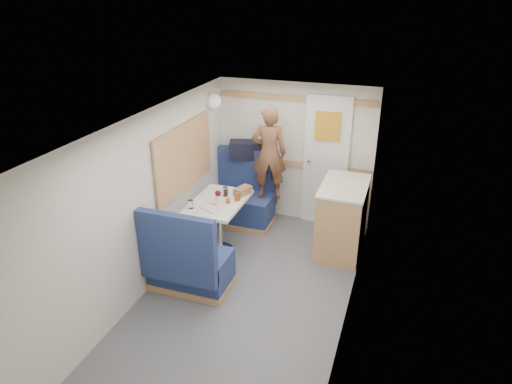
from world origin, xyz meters
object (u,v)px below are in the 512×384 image
at_px(wine_glass, 218,194).
at_px(orange_fruit, 228,200).
at_px(dinette_table, 218,212).
at_px(bread_loaf, 243,191).
at_px(person, 269,153).
at_px(tray, 218,205).
at_px(galley_counter, 342,217).
at_px(salt_grinder, 216,200).
at_px(tumbler_left, 191,204).
at_px(bench_near, 188,266).
at_px(cheese_block, 215,203).
at_px(bench_far, 243,203).
at_px(beer_glass, 237,197).
at_px(dome_light, 214,101).
at_px(pepper_grinder, 226,192).
at_px(tumbler_right, 225,192).
at_px(duffel_bag, 248,150).

bearing_deg(wine_glass, orange_fruit, 4.24).
xyz_separation_m(dinette_table, bread_loaf, (0.22, 0.28, 0.20)).
height_order(person, tray, person).
height_order(galley_counter, salt_grinder, galley_counter).
bearing_deg(galley_counter, tumbler_left, -153.59).
relative_size(bench_near, tray, 2.92).
height_order(dinette_table, cheese_block, cheese_block).
relative_size(bench_far, cheese_block, 10.87).
xyz_separation_m(person, beer_glass, (-0.16, -0.78, -0.32)).
distance_m(bench_near, dome_light, 2.28).
bearing_deg(galley_counter, bread_loaf, -167.94).
xyz_separation_m(bench_far, salt_grinder, (0.01, -0.92, 0.46)).
bearing_deg(tumbler_left, bench_far, 78.98).
distance_m(dinette_table, beer_glass, 0.32).
relative_size(bench_far, person, 0.81).
relative_size(pepper_grinder, salt_grinder, 1.08).
relative_size(tray, orange_fruit, 5.44).
bearing_deg(orange_fruit, beer_glass, 63.24).
relative_size(galley_counter, tumbler_right, 7.91).
distance_m(bench_near, galley_counter, 2.04).
relative_size(dinette_table, dome_light, 4.60).
distance_m(duffel_bag, bread_loaf, 0.90).
height_order(tray, cheese_block, cheese_block).
height_order(orange_fruit, salt_grinder, salt_grinder).
relative_size(bench_near, galley_counter, 1.14).
height_order(dome_light, beer_glass, dome_light).
bearing_deg(beer_glass, bench_far, 106.27).
distance_m(tumbler_left, pepper_grinder, 0.54).
bearing_deg(dome_light, orange_fruit, -58.50).
xyz_separation_m(galley_counter, orange_fruit, (-1.31, -0.59, 0.30)).
xyz_separation_m(tumbler_right, pepper_grinder, (0.00, 0.01, -0.01)).
relative_size(wine_glass, bread_loaf, 0.72).
distance_m(orange_fruit, tumbler_left, 0.46).
relative_size(duffel_bag, tray, 1.43).
bearing_deg(bench_far, wine_glass, -88.24).
bearing_deg(person, wine_glass, 53.03).
bearing_deg(pepper_grinder, bench_far, 92.67).
relative_size(galley_counter, wine_glass, 5.48).
bearing_deg(cheese_block, pepper_grinder, 87.32).
height_order(bench_near, duffel_bag, duffel_bag).
relative_size(tumbler_left, bread_loaf, 0.45).
xyz_separation_m(orange_fruit, salt_grinder, (-0.15, -0.01, -0.01)).
bearing_deg(bench_far, bread_loaf, -68.80).
distance_m(person, orange_fruit, 1.00).
bearing_deg(beer_glass, orange_fruit, -116.76).
xyz_separation_m(dinette_table, dome_light, (-0.39, 0.85, 1.18)).
relative_size(bench_near, bread_loaf, 4.50).
xyz_separation_m(tumbler_right, bread_loaf, (0.19, 0.11, -0.01)).
bearing_deg(person, tray, 55.89).
height_order(wine_glass, tumbler_right, wine_glass).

